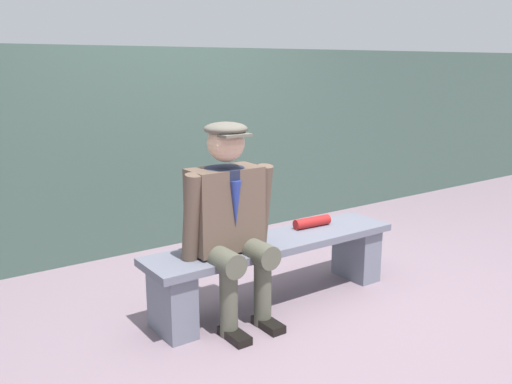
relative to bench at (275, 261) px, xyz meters
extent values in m
plane|color=gray|center=(0.00, 0.00, -0.30)|extent=(30.00, 30.00, 0.00)
cube|color=slate|center=(0.00, 0.00, 0.13)|extent=(1.84, 0.41, 0.05)
cube|color=slate|center=(-0.78, 0.00, -0.10)|extent=(0.18, 0.35, 0.40)
cube|color=slate|center=(0.78, 0.00, -0.10)|extent=(0.18, 0.35, 0.40)
cube|color=brown|center=(0.39, 0.00, 0.43)|extent=(0.45, 0.24, 0.52)
cylinder|color=#1E2338|center=(0.39, 0.00, 0.66)|extent=(0.25, 0.25, 0.06)
cone|color=navy|center=(0.39, 0.12, 0.49)|extent=(0.07, 0.07, 0.29)
sphere|color=#DBAD8C|center=(0.39, 0.02, 0.84)|extent=(0.23, 0.23, 0.23)
ellipsoid|color=#5E594F|center=(0.39, 0.02, 0.93)|extent=(0.26, 0.26, 0.08)
cube|color=#5E594F|center=(0.39, 0.12, 0.90)|extent=(0.18, 0.10, 0.02)
cylinder|color=#545546|center=(0.27, 0.12, 0.17)|extent=(0.15, 0.41, 0.15)
cylinder|color=#545546|center=(0.27, 0.23, -0.06)|extent=(0.11, 0.11, 0.46)
cube|color=black|center=(0.27, 0.29, -0.27)|extent=(0.10, 0.24, 0.05)
cylinder|color=brown|center=(0.14, 0.04, 0.42)|extent=(0.11, 0.19, 0.54)
cylinder|color=#545546|center=(0.52, 0.12, 0.17)|extent=(0.15, 0.41, 0.15)
cylinder|color=#545546|center=(0.52, 0.23, -0.06)|extent=(0.11, 0.11, 0.46)
cube|color=black|center=(0.52, 0.29, -0.27)|extent=(0.10, 0.24, 0.05)
cylinder|color=brown|center=(0.65, 0.04, 0.42)|extent=(0.11, 0.17, 0.54)
cylinder|color=#B21E1E|center=(-0.39, -0.08, 0.19)|extent=(0.30, 0.09, 0.07)
cube|color=#3F564D|center=(0.00, -1.62, 0.58)|extent=(12.00, 0.24, 1.74)
camera|label=1|loc=(2.12, 2.80, 1.31)|focal=38.36mm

